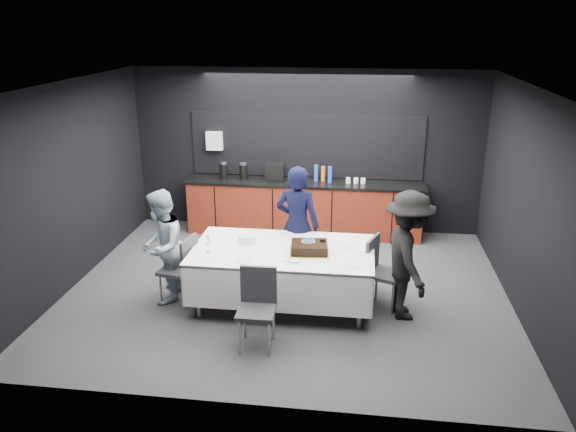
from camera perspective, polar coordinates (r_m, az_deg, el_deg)
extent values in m
plane|color=#3D3D41|center=(7.89, -0.10, -7.44)|extent=(6.00, 6.00, 0.00)
cube|color=white|center=(7.08, -0.11, 13.20)|extent=(6.00, 5.00, 0.04)
cube|color=black|center=(9.77, 1.85, 6.61)|extent=(6.00, 0.04, 2.80)
cube|color=black|center=(5.06, -3.86, -6.02)|extent=(6.00, 0.04, 2.80)
cube|color=black|center=(8.30, -21.13, 2.95)|extent=(0.04, 5.00, 2.80)
cube|color=black|center=(7.59, 22.96, 1.25)|extent=(0.04, 5.00, 2.80)
cube|color=#5B1A0E|center=(9.74, 1.61, 0.76)|extent=(4.00, 0.60, 0.90)
cube|color=black|center=(9.60, 1.64, 3.42)|extent=(4.10, 0.64, 0.04)
cube|color=black|center=(9.73, 1.84, 7.16)|extent=(4.00, 0.03, 1.10)
cube|color=white|center=(9.95, -7.47, 7.58)|extent=(0.28, 0.12, 0.32)
cylinder|color=black|center=(9.79, -6.55, 4.54)|extent=(0.14, 0.14, 0.26)
cylinder|color=black|center=(9.72, -4.54, 4.49)|extent=(0.14, 0.14, 0.26)
cube|color=black|center=(9.61, -1.33, 4.50)|extent=(0.32, 0.24, 0.30)
cylinder|color=blue|center=(9.59, 2.87, 4.38)|extent=(0.07, 0.07, 0.28)
cylinder|color=orange|center=(9.58, 3.59, 4.29)|extent=(0.07, 0.07, 0.26)
cylinder|color=blue|center=(9.50, 4.28, 4.21)|extent=(0.07, 0.07, 0.28)
cylinder|color=white|center=(9.54, 6.14, 3.62)|extent=(0.08, 0.08, 0.09)
cylinder|color=white|center=(9.53, 6.92, 3.58)|extent=(0.08, 0.08, 0.09)
cylinder|color=white|center=(9.53, 7.64, 3.55)|extent=(0.08, 0.08, 0.09)
cylinder|color=#99999E|center=(9.76, -6.58, 5.36)|extent=(0.12, 0.12, 0.03)
cylinder|color=#99999E|center=(9.68, -4.56, 5.32)|extent=(0.12, 0.12, 0.03)
cylinder|color=#99999E|center=(7.13, -9.13, -7.44)|extent=(0.06, 0.06, 0.75)
cylinder|color=#99999E|center=(8.00, -7.14, -4.25)|extent=(0.06, 0.06, 0.75)
cylinder|color=#99999E|center=(6.87, 7.28, -8.46)|extent=(0.06, 0.06, 0.75)
cylinder|color=#99999E|center=(7.77, 7.36, -5.02)|extent=(0.06, 0.06, 0.75)
cube|color=white|center=(7.21, -0.52, -3.49)|extent=(2.32, 1.32, 0.04)
cube|color=white|center=(6.74, -1.29, -7.70)|extent=(2.32, 0.02, 0.55)
cube|color=white|center=(7.91, 0.14, -3.43)|extent=(2.32, 0.02, 0.55)
cube|color=white|center=(7.55, -9.21, -4.85)|extent=(0.02, 1.32, 0.55)
cube|color=white|center=(7.27, 8.55, -5.84)|extent=(0.02, 1.32, 0.55)
cube|color=gold|center=(7.11, 2.17, -3.64)|extent=(0.53, 0.45, 0.01)
cube|color=black|center=(7.09, 2.18, -3.23)|extent=(0.49, 0.41, 0.10)
cube|color=black|center=(7.07, 2.19, -2.81)|extent=(0.49, 0.41, 0.01)
cylinder|color=orange|center=(7.12, 2.07, -2.56)|extent=(0.18, 0.18, 0.00)
cylinder|color=#164EAB|center=(7.12, 2.07, -2.53)|extent=(0.15, 0.15, 0.01)
sphere|color=black|center=(7.16, 3.72, -2.34)|extent=(0.04, 0.04, 0.04)
sphere|color=black|center=(7.12, 3.85, -2.47)|extent=(0.04, 0.04, 0.04)
sphere|color=black|center=(7.12, 3.53, -2.45)|extent=(0.04, 0.04, 0.04)
cylinder|color=white|center=(7.41, -4.21, -2.30)|extent=(0.23, 0.23, 0.10)
cylinder|color=white|center=(6.87, -4.51, -4.55)|extent=(0.21, 0.21, 0.01)
cylinder|color=white|center=(7.29, 6.18, -3.14)|extent=(0.22, 0.22, 0.01)
cylinder|color=white|center=(6.77, 6.35, -5.00)|extent=(0.21, 0.21, 0.01)
cylinder|color=white|center=(7.64, -0.12, -1.94)|extent=(0.21, 0.21, 0.01)
cube|color=white|center=(6.83, 0.51, -4.55)|extent=(0.19, 0.15, 0.03)
cylinder|color=white|center=(7.16, -8.10, -3.68)|extent=(0.06, 0.06, 0.00)
cylinder|color=white|center=(7.14, -8.12, -3.22)|extent=(0.01, 0.01, 0.12)
cylinder|color=white|center=(7.10, -8.17, -2.40)|extent=(0.05, 0.05, 0.10)
cube|color=#313136|center=(7.53, -11.17, -5.42)|extent=(0.49, 0.49, 0.05)
cube|color=#313136|center=(7.35, -9.99, -3.87)|extent=(0.12, 0.42, 0.45)
cylinder|color=#99999E|center=(7.84, -11.56, -6.27)|extent=(0.03, 0.03, 0.44)
cylinder|color=#99999E|center=(7.58, -12.81, -7.31)|extent=(0.03, 0.03, 0.44)
cylinder|color=#99999E|center=(7.69, -9.33, -6.66)|extent=(0.03, 0.03, 0.44)
cylinder|color=#99999E|center=(7.43, -10.52, -7.74)|extent=(0.03, 0.03, 0.44)
cube|color=#313136|center=(7.39, 9.86, -5.84)|extent=(0.54, 0.54, 0.05)
cube|color=#313136|center=(7.34, 8.58, -3.80)|extent=(0.19, 0.41, 0.45)
cylinder|color=#99999E|center=(7.30, 10.58, -8.24)|extent=(0.03, 0.03, 0.44)
cylinder|color=#99999E|center=(7.59, 11.41, -7.16)|extent=(0.03, 0.03, 0.44)
cylinder|color=#99999E|center=(7.40, 8.07, -7.70)|extent=(0.03, 0.03, 0.44)
cylinder|color=#99999E|center=(7.68, 8.99, -6.67)|extent=(0.03, 0.03, 0.44)
cube|color=#313136|center=(6.42, -3.25, -9.70)|extent=(0.43, 0.43, 0.05)
cube|color=#313136|center=(6.47, -3.00, -6.95)|extent=(0.42, 0.05, 0.45)
cylinder|color=#99999E|center=(6.42, -5.00, -12.12)|extent=(0.03, 0.03, 0.44)
cylinder|color=#99999E|center=(6.37, -1.93, -12.35)|extent=(0.03, 0.03, 0.44)
cylinder|color=#99999E|center=(6.70, -4.42, -10.62)|extent=(0.03, 0.03, 0.44)
cylinder|color=#99999E|center=(6.65, -1.49, -10.81)|extent=(0.03, 0.03, 0.44)
imported|color=black|center=(7.81, 0.96, -0.93)|extent=(0.69, 0.52, 1.70)
imported|color=#9FB6C8|center=(7.51, -12.70, -3.06)|extent=(0.64, 0.79, 1.52)
imported|color=black|center=(7.05, 12.08, -3.97)|extent=(0.82, 1.16, 1.64)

